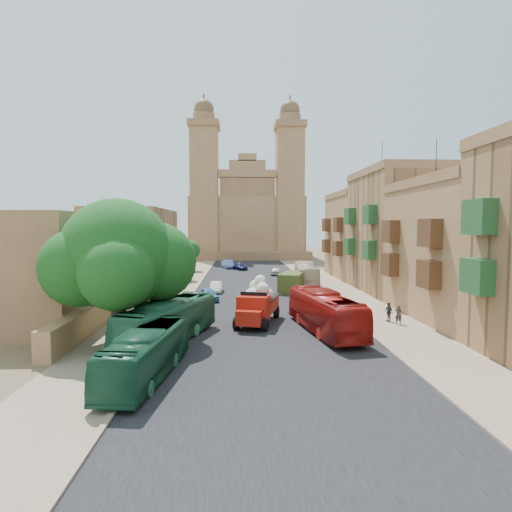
{
  "coord_description": "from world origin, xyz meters",
  "views": [
    {
      "loc": [
        -2.02,
        -22.71,
        7.41
      ],
      "look_at": [
        0.0,
        26.0,
        4.0
      ],
      "focal_mm": 30.0,
      "sensor_mm": 36.0,
      "label": 1
    }
  ],
  "objects": [
    {
      "name": "kerb_east",
      "position": [
        7.0,
        30.0,
        0.06
      ],
      "size": [
        0.25,
        140.0,
        0.12
      ],
      "primitive_type": "cube",
      "color": "#856F57",
      "rests_on": "ground"
    },
    {
      "name": "street_tree_a",
      "position": [
        -10.0,
        12.0,
        3.47
      ],
      "size": [
        3.37,
        3.37,
        5.18
      ],
      "color": "#3A2B1D",
      "rests_on": "ground"
    },
    {
      "name": "west_wall",
      "position": [
        -12.5,
        20.0,
        0.9
      ],
      "size": [
        1.0,
        40.0,
        1.8
      ],
      "primitive_type": "cube",
      "color": "olive",
      "rests_on": "ground"
    },
    {
      "name": "townhouse_c",
      "position": [
        15.95,
        25.0,
        6.91
      ],
      "size": [
        9.0,
        14.0,
        17.4
      ],
      "color": "#976B45",
      "rests_on": "ground"
    },
    {
      "name": "bus_green_south",
      "position": [
        -6.5,
        -2.07,
        1.21
      ],
      "size": [
        3.11,
        8.86,
        2.41
      ],
      "primitive_type": "imported",
      "rotation": [
        0.0,
        0.0,
        -0.13
      ],
      "color": "#174D31",
      "rests_on": "ground"
    },
    {
      "name": "car_white_a",
      "position": [
        -4.51,
        25.0,
        0.59
      ],
      "size": [
        1.29,
        3.62,
        1.19
      ],
      "primitive_type": "imported",
      "rotation": [
        0.0,
        0.0,
        -0.01
      ],
      "color": "white",
      "rests_on": "ground"
    },
    {
      "name": "kerb_west",
      "position": [
        -7.0,
        30.0,
        0.06
      ],
      "size": [
        0.25,
        140.0,
        0.12
      ],
      "primitive_type": "cube",
      "color": "#856F57",
      "rests_on": "ground"
    },
    {
      "name": "townhouse_b",
      "position": [
        15.95,
        11.0,
        5.66
      ],
      "size": [
        9.0,
        14.0,
        14.9
      ],
      "color": "olive",
      "rests_on": "ground"
    },
    {
      "name": "ground",
      "position": [
        0.0,
        0.0,
        0.0
      ],
      "size": [
        260.0,
        260.0,
        0.0
      ],
      "primitive_type": "plane",
      "color": "brown"
    },
    {
      "name": "sidewalk_east",
      "position": [
        9.5,
        30.0,
        0.01
      ],
      "size": [
        5.0,
        140.0,
        0.01
      ],
      "primitive_type": "cube",
      "color": "#856F57",
      "rests_on": "ground"
    },
    {
      "name": "red_truck",
      "position": [
        -0.56,
        9.46,
        1.58
      ],
      "size": [
        3.81,
        6.5,
        3.6
      ],
      "color": "#B31B0D",
      "rests_on": "ground"
    },
    {
      "name": "pedestrian_a",
      "position": [
        10.03,
        8.63,
        0.74
      ],
      "size": [
        0.55,
        0.37,
        1.48
      ],
      "primitive_type": "imported",
      "rotation": [
        0.0,
        0.0,
        3.11
      ],
      "color": "#2D2B2E",
      "rests_on": "ground"
    },
    {
      "name": "car_white_b",
      "position": [
        3.78,
        41.55,
        0.6
      ],
      "size": [
        2.19,
        3.75,
        1.2
      ],
      "primitive_type": "imported",
      "rotation": [
        0.0,
        0.0,
        2.91
      ],
      "color": "silver",
      "rests_on": "ground"
    },
    {
      "name": "bus_cream_east",
      "position": [
        6.5,
        30.34,
        1.42
      ],
      "size": [
        3.16,
        10.34,
        2.84
      ],
      "primitive_type": "imported",
      "rotation": [
        0.0,
        0.0,
        3.07
      ],
      "color": "beige",
      "rests_on": "ground"
    },
    {
      "name": "car_blue_b",
      "position": [
        -3.81,
        52.2,
        0.72
      ],
      "size": [
        2.72,
        4.64,
        1.44
      ],
      "primitive_type": "imported",
      "rotation": [
        0.0,
        0.0,
        0.29
      ],
      "color": "#3E58AF",
      "rests_on": "ground"
    },
    {
      "name": "road_surface",
      "position": [
        0.0,
        30.0,
        0.01
      ],
      "size": [
        14.0,
        140.0,
        0.01
      ],
      "primitive_type": "cube",
      "color": "black",
      "rests_on": "ground"
    },
    {
      "name": "car_cream",
      "position": [
        4.57,
        18.53,
        0.68
      ],
      "size": [
        2.44,
        4.98,
        1.36
      ],
      "primitive_type": "imported",
      "rotation": [
        0.0,
        0.0,
        3.1
      ],
      "color": "#FFD5AB",
      "rests_on": "ground"
    },
    {
      "name": "car_dkblue",
      "position": [
        -1.75,
        49.3,
        0.55
      ],
      "size": [
        2.94,
        4.06,
        1.09
      ],
      "primitive_type": "imported",
      "rotation": [
        0.0,
        0.0,
        0.42
      ],
      "color": "#131543",
      "rests_on": "ground"
    },
    {
      "name": "street_tree_c",
      "position": [
        -10.0,
        36.0,
        3.69
      ],
      "size": [
        3.58,
        3.58,
        5.5
      ],
      "color": "#3A2B1D",
      "rests_on": "ground"
    },
    {
      "name": "street_tree_d",
      "position": [
        -10.0,
        48.0,
        3.42
      ],
      "size": [
        3.33,
        3.33,
        5.12
      ],
      "color": "#3A2B1D",
      "rests_on": "ground"
    },
    {
      "name": "sidewalk_west",
      "position": [
        -9.5,
        30.0,
        0.01
      ],
      "size": [
        5.0,
        140.0,
        0.01
      ],
      "primitive_type": "cube",
      "color": "#856F57",
      "rests_on": "ground"
    },
    {
      "name": "ficus_tree",
      "position": [
        -9.42,
        4.01,
        5.4
      ],
      "size": [
        9.14,
        8.41,
        9.14
      ],
      "color": "#3A2B1D",
      "rests_on": "ground"
    },
    {
      "name": "west_building_mid",
      "position": [
        -18.0,
        44.0,
        5.0
      ],
      "size": [
        10.0,
        22.0,
        10.0
      ],
      "primitive_type": "cube",
      "color": "#976B45",
      "rests_on": "ground"
    },
    {
      "name": "bus_green_north",
      "position": [
        -6.5,
        4.4,
        1.36
      ],
      "size": [
        5.53,
        9.97,
        2.73
      ],
      "primitive_type": "imported",
      "rotation": [
        0.0,
        0.0,
        -0.35
      ],
      "color": "#246440",
      "rests_on": "ground"
    },
    {
      "name": "church",
      "position": [
        -0.0,
        78.61,
        9.52
      ],
      "size": [
        28.0,
        22.5,
        36.3
      ],
      "color": "olive",
      "rests_on": "ground"
    },
    {
      "name": "olive_pickup",
      "position": [
        4.05,
        25.0,
        1.06
      ],
      "size": [
        3.79,
        5.69,
        2.17
      ],
      "color": "#3E4A1B",
      "rests_on": "ground"
    },
    {
      "name": "bus_red_east",
      "position": [
        4.0,
        6.54,
        1.41
      ],
      "size": [
        3.91,
        10.36,
        2.82
      ],
      "primitive_type": "imported",
      "rotation": [
        0.0,
        0.0,
        3.3
      ],
      "color": "maroon",
      "rests_on": "ground"
    },
    {
      "name": "street_tree_b",
      "position": [
        -10.0,
        24.0,
        3.07
      ],
      "size": [
        2.99,
        2.99,
        4.6
      ],
      "color": "#3A2B1D",
      "rests_on": "ground"
    },
    {
      "name": "west_building_low",
      "position": [
        -18.0,
        18.0,
        4.2
      ],
      "size": [
        10.0,
        28.0,
        8.4
      ],
      "primitive_type": "cube",
      "color": "brown",
      "rests_on": "ground"
    },
    {
      "name": "townhouse_d",
      "position": [
        15.95,
        39.0,
        6.16
      ],
      "size": [
        9.0,
        14.0,
        15.9
      ],
      "color": "olive",
      "rests_on": "ground"
    },
    {
      "name": "car_blue_a",
      "position": [
        -5.0,
        19.57,
        0.61
      ],
      "size": [
        2.53,
        3.88,
        1.23
      ],
      "primitive_type": "imported",
      "rotation": [
        0.0,
        0.0,
        0.33
      ],
      "color": "teal",
      "rests_on": "ground"
    },
    {
      "name": "pedestrian_c",
      "position": [
        9.64,
        9.63,
        0.75
      ],
      "size": [
        0.64,
        0.96,
        1.51
      ],
      "primitive_type": "imported",
      "rotation": [
        0.0,
        0.0,
        5.06
      ],
      "color": "#36353A",
      "rests_on": "ground"
    }
  ]
}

